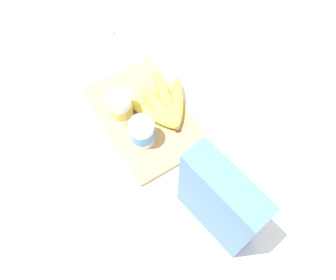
{
  "coord_description": "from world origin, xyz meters",
  "views": [
    {
      "loc": [
        -0.47,
        0.22,
        0.94
      ],
      "look_at": [
        -0.11,
        0.0,
        0.07
      ],
      "focal_mm": 41.7,
      "sensor_mm": 36.0,
      "label": 1
    }
  ],
  "objects_px": {
    "yogurt_cup_front": "(142,132)",
    "cutting_board": "(146,117)",
    "yogurt_cup_back": "(120,107)",
    "spoon": "(115,36)",
    "cereal_box": "(221,202)",
    "banana_bunch": "(163,105)"
  },
  "relations": [
    {
      "from": "yogurt_cup_back",
      "to": "spoon",
      "type": "bearing_deg",
      "value": -23.73
    },
    {
      "from": "spoon",
      "to": "cereal_box",
      "type": "bearing_deg",
      "value": 174.67
    },
    {
      "from": "yogurt_cup_front",
      "to": "banana_bunch",
      "type": "relative_size",
      "value": 0.42
    },
    {
      "from": "cereal_box",
      "to": "spoon",
      "type": "xyz_separation_m",
      "value": [
        0.62,
        -0.06,
        -0.13
      ]
    },
    {
      "from": "cutting_board",
      "to": "spoon",
      "type": "xyz_separation_m",
      "value": [
        0.3,
        -0.06,
        -0.0
      ]
    },
    {
      "from": "yogurt_cup_front",
      "to": "yogurt_cup_back",
      "type": "bearing_deg",
      "value": 9.05
    },
    {
      "from": "cutting_board",
      "to": "yogurt_cup_front",
      "type": "height_order",
      "value": "yogurt_cup_front"
    },
    {
      "from": "cutting_board",
      "to": "cereal_box",
      "type": "bearing_deg",
      "value": -179.67
    },
    {
      "from": "cutting_board",
      "to": "cereal_box",
      "type": "xyz_separation_m",
      "value": [
        -0.33,
        -0.0,
        0.13
      ]
    },
    {
      "from": "cereal_box",
      "to": "banana_bunch",
      "type": "bearing_deg",
      "value": 161.07
    },
    {
      "from": "yogurt_cup_back",
      "to": "spoon",
      "type": "xyz_separation_m",
      "value": [
        0.26,
        -0.12,
        -0.06
      ]
    },
    {
      "from": "cutting_board",
      "to": "banana_bunch",
      "type": "bearing_deg",
      "value": -95.86
    },
    {
      "from": "yogurt_cup_front",
      "to": "spoon",
      "type": "height_order",
      "value": "yogurt_cup_front"
    },
    {
      "from": "yogurt_cup_front",
      "to": "cutting_board",
      "type": "bearing_deg",
      "value": -36.41
    },
    {
      "from": "banana_bunch",
      "to": "spoon",
      "type": "distance_m",
      "value": 0.3
    },
    {
      "from": "cutting_board",
      "to": "yogurt_cup_back",
      "type": "xyz_separation_m",
      "value": [
        0.03,
        0.06,
        0.06
      ]
    },
    {
      "from": "cereal_box",
      "to": "yogurt_cup_front",
      "type": "relative_size",
      "value": 3.32
    },
    {
      "from": "cutting_board",
      "to": "yogurt_cup_back",
      "type": "height_order",
      "value": "yogurt_cup_back"
    },
    {
      "from": "spoon",
      "to": "yogurt_cup_front",
      "type": "bearing_deg",
      "value": 163.84
    },
    {
      "from": "cutting_board",
      "to": "yogurt_cup_back",
      "type": "bearing_deg",
      "value": 61.07
    },
    {
      "from": "yogurt_cup_front",
      "to": "cereal_box",
      "type": "bearing_deg",
      "value": -170.72
    },
    {
      "from": "cutting_board",
      "to": "yogurt_cup_front",
      "type": "distance_m",
      "value": 0.09
    }
  ]
}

